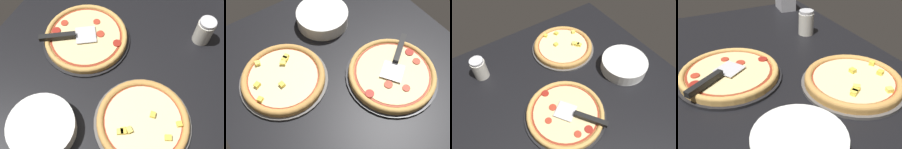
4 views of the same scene
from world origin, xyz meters
The scene contains 7 objects.
ground_plane centered at (0.00, 0.00, -1.80)cm, with size 135.38×101.55×3.60cm, color black.
pizza_pan_front centered at (3.35, -13.27, 0.50)cm, with size 36.66×36.66×1.00cm, color black.
pizza_front centered at (3.34, -13.28, 2.38)cm, with size 34.46×34.46×2.74cm.
pizza_pan_back centered at (26.27, 22.65, 0.50)cm, with size 34.80×34.80×1.00cm, color #565451.
pizza_back centered at (26.30, 22.67, 2.31)cm, with size 32.71×32.71×3.35cm.
serving_spatula centered at (8.62, -20.81, 4.56)cm, with size 17.32×21.98×2.00cm.
plate_stack centered at (44.22, -7.26, 3.15)cm, with size 23.32×23.32×6.30cm.
Camera 2 is at (-30.54, 36.46, 88.45)cm, focal length 42.00 mm.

